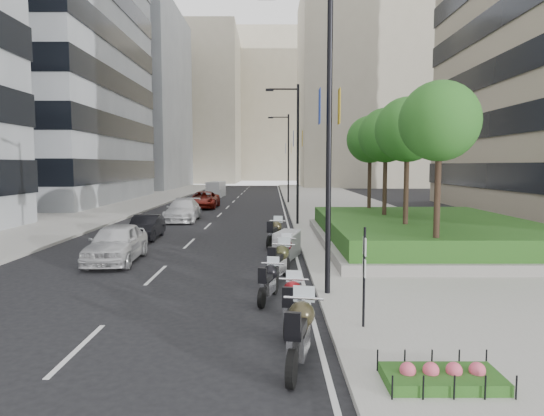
{
  "coord_description": "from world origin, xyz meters",
  "views": [
    {
      "loc": [
        2.66,
        -13.06,
        3.93
      ],
      "look_at": [
        2.66,
        8.61,
        2.0
      ],
      "focal_mm": 32.0,
      "sensor_mm": 36.0,
      "label": 1
    }
  ],
  "objects_px": {
    "motorcycle_4": "(286,253)",
    "car_d": "(204,200)",
    "parking_sign": "(364,272)",
    "motorcycle_5": "(287,245)",
    "lamp_post_2": "(287,154)",
    "car_b": "(146,227)",
    "motorcycle_1": "(292,304)",
    "motorcycle_3": "(279,263)",
    "motorcycle_6": "(275,233)",
    "car_a": "(116,243)",
    "motorcycle_2": "(269,282)",
    "delivery_van": "(216,190)",
    "motorcycle_0": "(299,333)",
    "car_c": "(183,210)",
    "lamp_post_0": "(324,125)"
  },
  "relations": [
    {
      "from": "motorcycle_1",
      "to": "car_b",
      "type": "bearing_deg",
      "value": 35.39
    },
    {
      "from": "motorcycle_5",
      "to": "motorcycle_1",
      "type": "bearing_deg",
      "value": -163.67
    },
    {
      "from": "lamp_post_0",
      "to": "motorcycle_1",
      "type": "bearing_deg",
      "value": -110.96
    },
    {
      "from": "motorcycle_4",
      "to": "delivery_van",
      "type": "height_order",
      "value": "delivery_van"
    },
    {
      "from": "lamp_post_0",
      "to": "motorcycle_0",
      "type": "relative_size",
      "value": 3.68
    },
    {
      "from": "parking_sign",
      "to": "motorcycle_5",
      "type": "bearing_deg",
      "value": 99.3
    },
    {
      "from": "motorcycle_3",
      "to": "motorcycle_6",
      "type": "xyz_separation_m",
      "value": [
        -0.11,
        6.91,
        0.01
      ]
    },
    {
      "from": "car_b",
      "to": "motorcycle_5",
      "type": "bearing_deg",
      "value": -37.02
    },
    {
      "from": "lamp_post_0",
      "to": "motorcycle_1",
      "type": "relative_size",
      "value": 4.09
    },
    {
      "from": "motorcycle_2",
      "to": "parking_sign",
      "type": "bearing_deg",
      "value": -126.4
    },
    {
      "from": "motorcycle_0",
      "to": "car_c",
      "type": "height_order",
      "value": "car_c"
    },
    {
      "from": "parking_sign",
      "to": "motorcycle_5",
      "type": "height_order",
      "value": "parking_sign"
    },
    {
      "from": "motorcycle_4",
      "to": "car_d",
      "type": "height_order",
      "value": "car_d"
    },
    {
      "from": "parking_sign",
      "to": "motorcycle_4",
      "type": "distance_m",
      "value": 7.49
    },
    {
      "from": "parking_sign",
      "to": "motorcycle_3",
      "type": "distance_m",
      "value": 5.47
    },
    {
      "from": "lamp_post_0",
      "to": "lamp_post_2",
      "type": "bearing_deg",
      "value": 90.0
    },
    {
      "from": "motorcycle_3",
      "to": "car_d",
      "type": "xyz_separation_m",
      "value": [
        -6.52,
        27.99,
        0.12
      ]
    },
    {
      "from": "motorcycle_2",
      "to": "car_b",
      "type": "xyz_separation_m",
      "value": [
        -6.61,
        11.76,
        0.09
      ]
    },
    {
      "from": "motorcycle_5",
      "to": "car_a",
      "type": "xyz_separation_m",
      "value": [
        -6.94,
        -0.9,
        0.22
      ]
    },
    {
      "from": "motorcycle_5",
      "to": "car_d",
      "type": "xyz_separation_m",
      "value": [
        -6.9,
        23.8,
        0.2
      ]
    },
    {
      "from": "lamp_post_0",
      "to": "car_b",
      "type": "relative_size",
      "value": 2.33
    },
    {
      "from": "motorcycle_0",
      "to": "car_b",
      "type": "relative_size",
      "value": 0.63
    },
    {
      "from": "parking_sign",
      "to": "motorcycle_6",
      "type": "relative_size",
      "value": 1.04
    },
    {
      "from": "delivery_van",
      "to": "lamp_post_0",
      "type": "bearing_deg",
      "value": -74.88
    },
    {
      "from": "motorcycle_2",
      "to": "motorcycle_4",
      "type": "height_order",
      "value": "motorcycle_4"
    },
    {
      "from": "parking_sign",
      "to": "delivery_van",
      "type": "height_order",
      "value": "parking_sign"
    },
    {
      "from": "motorcycle_0",
      "to": "car_b",
      "type": "bearing_deg",
      "value": 35.39
    },
    {
      "from": "motorcycle_5",
      "to": "car_b",
      "type": "relative_size",
      "value": 0.52
    },
    {
      "from": "car_a",
      "to": "car_b",
      "type": "height_order",
      "value": "car_a"
    },
    {
      "from": "motorcycle_4",
      "to": "car_b",
      "type": "bearing_deg",
      "value": 50.18
    },
    {
      "from": "motorcycle_0",
      "to": "motorcycle_6",
      "type": "relative_size",
      "value": 1.02
    },
    {
      "from": "lamp_post_2",
      "to": "motorcycle_0",
      "type": "xyz_separation_m",
      "value": [
        -0.95,
        -39.89,
        -4.41
      ]
    },
    {
      "from": "lamp_post_0",
      "to": "car_d",
      "type": "relative_size",
      "value": 1.65
    },
    {
      "from": "lamp_post_0",
      "to": "motorcycle_0",
      "type": "distance_m",
      "value": 6.65
    },
    {
      "from": "motorcycle_6",
      "to": "motorcycle_4",
      "type": "bearing_deg",
      "value": -159.74
    },
    {
      "from": "lamp_post_0",
      "to": "motorcycle_5",
      "type": "distance_m",
      "value": 7.75
    },
    {
      "from": "car_b",
      "to": "motorcycle_1",
      "type": "bearing_deg",
      "value": -64.6
    },
    {
      "from": "lamp_post_2",
      "to": "motorcycle_5",
      "type": "distance_m",
      "value": 29.12
    },
    {
      "from": "motorcycle_4",
      "to": "motorcycle_6",
      "type": "bearing_deg",
      "value": 9.82
    },
    {
      "from": "motorcycle_1",
      "to": "car_b",
      "type": "xyz_separation_m",
      "value": [
        -7.17,
        14.12,
        0.05
      ]
    },
    {
      "from": "parking_sign",
      "to": "delivery_van",
      "type": "distance_m",
      "value": 49.84
    },
    {
      "from": "delivery_van",
      "to": "motorcycle_3",
      "type": "bearing_deg",
      "value": -75.97
    },
    {
      "from": "motorcycle_1",
      "to": "motorcycle_6",
      "type": "distance_m",
      "value": 11.62
    },
    {
      "from": "motorcycle_6",
      "to": "car_a",
      "type": "distance_m",
      "value": 7.4
    },
    {
      "from": "motorcycle_6",
      "to": "car_c",
      "type": "distance_m",
      "value": 12.57
    },
    {
      "from": "motorcycle_2",
      "to": "car_b",
      "type": "height_order",
      "value": "car_b"
    },
    {
      "from": "parking_sign",
      "to": "car_c",
      "type": "bearing_deg",
      "value": 110.25
    },
    {
      "from": "parking_sign",
      "to": "motorcycle_1",
      "type": "height_order",
      "value": "parking_sign"
    },
    {
      "from": "parking_sign",
      "to": "motorcycle_3",
      "type": "bearing_deg",
      "value": 110.53
    },
    {
      "from": "car_c",
      "to": "lamp_post_2",
      "type": "bearing_deg",
      "value": 61.57
    }
  ]
}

